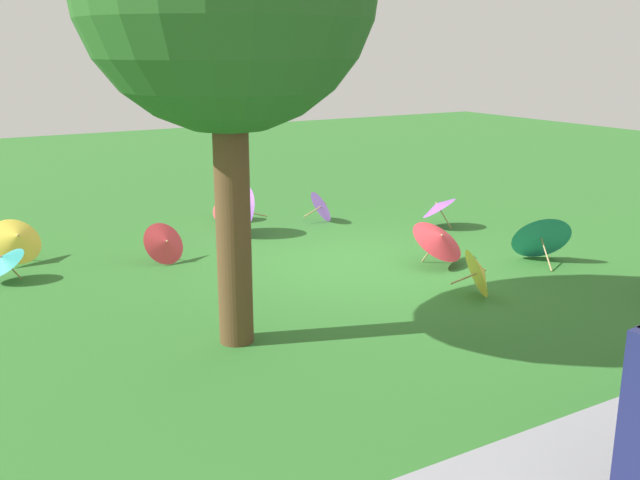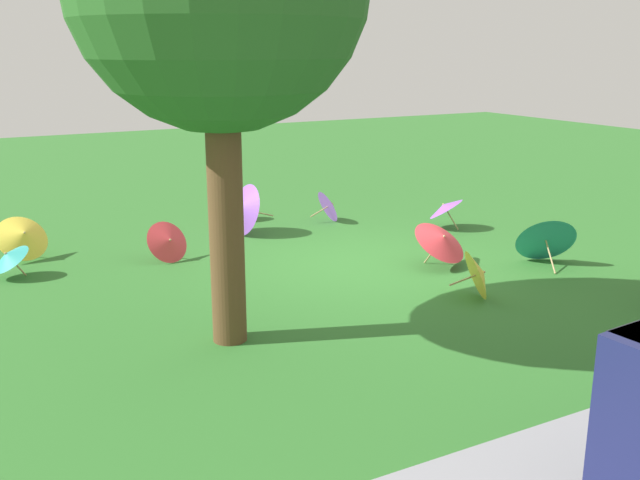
% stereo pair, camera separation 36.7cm
% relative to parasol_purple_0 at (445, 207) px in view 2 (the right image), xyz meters
% --- Properties ---
extents(ground, '(40.00, 40.00, 0.00)m').
position_rel_parasol_purple_0_xyz_m(ground, '(2.59, 1.24, -0.42)').
color(ground, '#2D6B28').
extents(parasol_purple_0, '(0.93, 0.93, 0.65)m').
position_rel_parasol_purple_0_xyz_m(parasol_purple_0, '(0.00, 0.00, 0.00)').
color(parasol_purple_0, tan).
rests_on(parasol_purple_0, ground).
extents(parasol_red_1, '(0.79, 0.76, 0.65)m').
position_rel_parasol_purple_0_xyz_m(parasol_red_1, '(5.07, -0.42, -0.09)').
color(parasol_red_1, tan).
rests_on(parasol_red_1, ground).
extents(parasol_yellow_0, '(0.68, 0.77, 0.69)m').
position_rel_parasol_purple_0_xyz_m(parasol_yellow_0, '(1.96, 3.26, -0.07)').
color(parasol_yellow_0, tan).
rests_on(parasol_yellow_0, ground).
extents(parasol_purple_2, '(0.62, 0.67, 0.64)m').
position_rel_parasol_purple_0_xyz_m(parasol_purple_2, '(1.56, -1.53, -0.10)').
color(parasol_purple_2, tan).
rests_on(parasol_purple_2, ground).
extents(parasol_teal_0, '(1.13, 1.04, 0.85)m').
position_rel_parasol_purple_0_xyz_m(parasol_teal_0, '(-0.01, 2.47, 0.01)').
color(parasol_teal_0, tan).
rests_on(parasol_teal_0, ground).
extents(parasol_teal_1, '(0.66, 0.68, 0.55)m').
position_rel_parasol_purple_0_xyz_m(parasol_teal_1, '(7.37, -0.64, -0.08)').
color(parasol_teal_1, tan).
rests_on(parasol_teal_1, ground).
extents(parasol_yellow_1, '(0.97, 0.88, 0.77)m').
position_rel_parasol_purple_0_xyz_m(parasol_yellow_1, '(7.06, -1.53, -0.01)').
color(parasol_yellow_1, tan).
rests_on(parasol_yellow_1, ground).
extents(parasol_red_3, '(0.75, 0.79, 0.58)m').
position_rel_parasol_purple_0_xyz_m(parasol_red_3, '(3.17, -2.45, -0.13)').
color(parasol_red_3, tan).
rests_on(parasol_red_3, ground).
extents(parasol_purple_6, '(0.91, 0.97, 0.95)m').
position_rel_parasol_purple_0_xyz_m(parasol_purple_6, '(3.45, -1.39, 0.06)').
color(parasol_purple_6, tan).
rests_on(parasol_purple_6, ground).
extents(parasol_red_4, '(1.06, 1.01, 0.74)m').
position_rel_parasol_purple_0_xyz_m(parasol_red_4, '(1.53, 1.88, 0.02)').
color(parasol_red_4, tan).
rests_on(parasol_red_4, ground).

